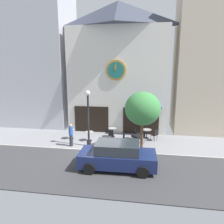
{
  "coord_description": "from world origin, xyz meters",
  "views": [
    {
      "loc": [
        2.65,
        -12.96,
        5.6
      ],
      "look_at": [
        0.35,
        2.19,
        2.33
      ],
      "focal_mm": 33.07,
      "sensor_mm": 36.0,
      "label": 1
    }
  ],
  "objects_px": {
    "cafe_table_center_left": "(112,131)",
    "cafe_chair_left_end": "(142,136)",
    "street_tree": "(143,109)",
    "cafe_table_leftmost": "(89,135)",
    "street_lamp": "(88,118)",
    "cafe_chair_near_lamp": "(125,138)",
    "cafe_table_center_right": "(136,138)",
    "pedestrian_blue": "(71,135)",
    "parked_car_navy": "(117,156)",
    "cafe_table_rightmost": "(71,133)",
    "cafe_chair_by_entrance": "(137,133)",
    "cafe_chair_right_end": "(155,134)",
    "cafe_chair_under_awning": "(111,134)",
    "cafe_table_near_curb": "(147,132)"
  },
  "relations": [
    {
      "from": "cafe_table_center_left",
      "to": "cafe_chair_left_end",
      "type": "height_order",
      "value": "cafe_chair_left_end"
    },
    {
      "from": "street_tree",
      "to": "cafe_table_center_left",
      "type": "distance_m",
      "value": 4.21
    },
    {
      "from": "cafe_chair_left_end",
      "to": "cafe_table_leftmost",
      "type": "bearing_deg",
      "value": -176.95
    },
    {
      "from": "street_lamp",
      "to": "cafe_chair_near_lamp",
      "type": "xyz_separation_m",
      "value": [
        2.6,
        0.69,
        -1.54
      ]
    },
    {
      "from": "cafe_table_center_right",
      "to": "cafe_chair_near_lamp",
      "type": "xyz_separation_m",
      "value": [
        -0.82,
        0.11,
        -0.02
      ]
    },
    {
      "from": "cafe_table_center_left",
      "to": "pedestrian_blue",
      "type": "xyz_separation_m",
      "value": [
        -2.68,
        -2.43,
        0.35
      ]
    },
    {
      "from": "cafe_table_center_right",
      "to": "street_tree",
      "type": "bearing_deg",
      "value": -63.84
    },
    {
      "from": "street_tree",
      "to": "parked_car_navy",
      "type": "height_order",
      "value": "street_tree"
    },
    {
      "from": "cafe_table_center_left",
      "to": "cafe_chair_near_lamp",
      "type": "relative_size",
      "value": 0.86
    },
    {
      "from": "street_lamp",
      "to": "cafe_table_rightmost",
      "type": "distance_m",
      "value": 2.7
    },
    {
      "from": "pedestrian_blue",
      "to": "street_lamp",
      "type": "bearing_deg",
      "value": 9.89
    },
    {
      "from": "cafe_table_rightmost",
      "to": "pedestrian_blue",
      "type": "distance_m",
      "value": 1.62
    },
    {
      "from": "cafe_table_center_right",
      "to": "pedestrian_blue",
      "type": "distance_m",
      "value": 4.76
    },
    {
      "from": "cafe_chair_by_entrance",
      "to": "cafe_chair_right_end",
      "type": "bearing_deg",
      "value": -7.92
    },
    {
      "from": "cafe_chair_by_entrance",
      "to": "cafe_chair_under_awning",
      "type": "bearing_deg",
      "value": -160.22
    },
    {
      "from": "cafe_table_near_curb",
      "to": "cafe_chair_near_lamp",
      "type": "distance_m",
      "value": 2.3
    },
    {
      "from": "street_tree",
      "to": "cafe_chair_right_end",
      "type": "relative_size",
      "value": 4.54
    },
    {
      "from": "parked_car_navy",
      "to": "cafe_chair_under_awning",
      "type": "bearing_deg",
      "value": 103.42
    },
    {
      "from": "cafe_table_leftmost",
      "to": "cafe_chair_near_lamp",
      "type": "bearing_deg",
      "value": -7.29
    },
    {
      "from": "street_lamp",
      "to": "cafe_chair_near_lamp",
      "type": "height_order",
      "value": "street_lamp"
    },
    {
      "from": "cafe_table_near_curb",
      "to": "cafe_table_center_right",
      "type": "bearing_deg",
      "value": -113.93
    },
    {
      "from": "street_tree",
      "to": "cafe_chair_under_awning",
      "type": "height_order",
      "value": "street_tree"
    },
    {
      "from": "parked_car_navy",
      "to": "cafe_chair_right_end",
      "type": "bearing_deg",
      "value": 64.74
    },
    {
      "from": "street_lamp",
      "to": "cafe_table_rightmost",
      "type": "bearing_deg",
      "value": 144.94
    },
    {
      "from": "cafe_table_rightmost",
      "to": "cafe_table_near_curb",
      "type": "bearing_deg",
      "value": 10.09
    },
    {
      "from": "cafe_table_center_right",
      "to": "cafe_chair_by_entrance",
      "type": "relative_size",
      "value": 0.87
    },
    {
      "from": "cafe_table_center_right",
      "to": "cafe_chair_left_end",
      "type": "bearing_deg",
      "value": 57.14
    },
    {
      "from": "cafe_table_center_left",
      "to": "cafe_table_near_curb",
      "type": "xyz_separation_m",
      "value": [
        2.79,
        0.13,
        0.03
      ]
    },
    {
      "from": "pedestrian_blue",
      "to": "parked_car_navy",
      "type": "distance_m",
      "value": 4.75
    },
    {
      "from": "cafe_chair_under_awning",
      "to": "cafe_table_center_right",
      "type": "bearing_deg",
      "value": -20.83
    },
    {
      "from": "cafe_chair_left_end",
      "to": "cafe_chair_right_end",
      "type": "bearing_deg",
      "value": 30.46
    },
    {
      "from": "cafe_table_leftmost",
      "to": "cafe_chair_right_end",
      "type": "height_order",
      "value": "cafe_chair_right_end"
    },
    {
      "from": "parked_car_navy",
      "to": "cafe_table_center_right",
      "type": "bearing_deg",
      "value": 76.02
    },
    {
      "from": "cafe_table_center_right",
      "to": "cafe_table_near_curb",
      "type": "bearing_deg",
      "value": 66.07
    },
    {
      "from": "cafe_chair_right_end",
      "to": "cafe_chair_left_end",
      "type": "distance_m",
      "value": 1.13
    },
    {
      "from": "cafe_table_rightmost",
      "to": "cafe_chair_near_lamp",
      "type": "distance_m",
      "value": 4.44
    },
    {
      "from": "cafe_table_rightmost",
      "to": "cafe_chair_near_lamp",
      "type": "xyz_separation_m",
      "value": [
        4.4,
        -0.58,
        0.02
      ]
    },
    {
      "from": "street_lamp",
      "to": "parked_car_navy",
      "type": "distance_m",
      "value": 4.2
    },
    {
      "from": "cafe_chair_near_lamp",
      "to": "cafe_table_center_right",
      "type": "bearing_deg",
      "value": -7.6
    },
    {
      "from": "cafe_table_rightmost",
      "to": "cafe_chair_under_awning",
      "type": "distance_m",
      "value": 3.25
    },
    {
      "from": "cafe_chair_left_end",
      "to": "cafe_chair_under_awning",
      "type": "distance_m",
      "value": 2.43
    },
    {
      "from": "cafe_table_near_curb",
      "to": "pedestrian_blue",
      "type": "xyz_separation_m",
      "value": [
        -5.47,
        -2.56,
        0.32
      ]
    },
    {
      "from": "cafe_chair_left_end",
      "to": "cafe_chair_near_lamp",
      "type": "relative_size",
      "value": 1.0
    },
    {
      "from": "cafe_table_leftmost",
      "to": "cafe_table_center_left",
      "type": "relative_size",
      "value": 0.96
    },
    {
      "from": "cafe_table_leftmost",
      "to": "pedestrian_blue",
      "type": "bearing_deg",
      "value": -128.53
    },
    {
      "from": "cafe_chair_near_lamp",
      "to": "parked_car_navy",
      "type": "xyz_separation_m",
      "value": [
        -0.1,
        -3.8,
        0.23
      ]
    },
    {
      "from": "street_tree",
      "to": "cafe_chair_by_entrance",
      "type": "height_order",
      "value": "street_tree"
    },
    {
      "from": "cafe_chair_right_end",
      "to": "street_tree",
      "type": "bearing_deg",
      "value": -115.88
    },
    {
      "from": "cafe_table_center_left",
      "to": "pedestrian_blue",
      "type": "height_order",
      "value": "pedestrian_blue"
    },
    {
      "from": "street_tree",
      "to": "cafe_chair_under_awning",
      "type": "distance_m",
      "value": 3.74
    }
  ]
}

